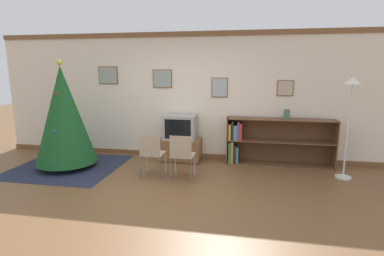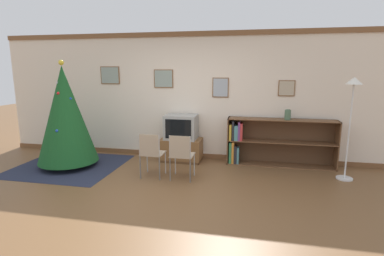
% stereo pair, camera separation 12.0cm
% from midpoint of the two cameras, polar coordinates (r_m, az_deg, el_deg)
% --- Properties ---
extents(ground_plane, '(24.00, 24.00, 0.00)m').
position_cam_midpoint_polar(ground_plane, '(4.75, -6.46, -12.91)').
color(ground_plane, brown).
extents(wall_back, '(8.76, 0.11, 2.70)m').
position_cam_midpoint_polar(wall_back, '(6.51, -1.08, 6.04)').
color(wall_back, silver).
rests_on(wall_back, ground_plane).
extents(area_rug, '(2.04, 1.91, 0.01)m').
position_cam_midpoint_polar(area_rug, '(6.59, -23.02, -6.79)').
color(area_rug, '#23283D').
rests_on(area_rug, ground_plane).
extents(christmas_tree, '(1.16, 1.16, 2.10)m').
position_cam_midpoint_polar(christmas_tree, '(6.36, -23.73, 2.25)').
color(christmas_tree, maroon).
rests_on(christmas_tree, area_rug).
extents(tv_console, '(0.86, 0.51, 0.48)m').
position_cam_midpoint_polar(tv_console, '(6.42, -2.75, -4.14)').
color(tv_console, brown).
rests_on(tv_console, ground_plane).
extents(television, '(0.66, 0.50, 0.51)m').
position_cam_midpoint_polar(television, '(6.30, -2.80, 0.19)').
color(television, '#9E9E99').
rests_on(television, tv_console).
extents(folding_chair_left, '(0.40, 0.40, 0.82)m').
position_cam_midpoint_polar(folding_chair_left, '(5.39, -8.37, -4.67)').
color(folding_chair_left, tan).
rests_on(folding_chair_left, ground_plane).
extents(folding_chair_right, '(0.40, 0.40, 0.82)m').
position_cam_midpoint_polar(folding_chair_right, '(5.24, -2.63, -5.01)').
color(folding_chair_right, tan).
rests_on(folding_chair_right, ground_plane).
extents(bookshelf, '(2.13, 0.36, 0.95)m').
position_cam_midpoint_polar(bookshelf, '(6.31, 13.06, -2.49)').
color(bookshelf, brown).
rests_on(bookshelf, ground_plane).
extents(vase, '(0.12, 0.12, 0.20)m').
position_cam_midpoint_polar(vase, '(6.18, 17.05, 2.53)').
color(vase, '#47664C').
rests_on(vase, bookshelf).
extents(standing_lamp, '(0.28, 0.28, 1.80)m').
position_cam_midpoint_polar(standing_lamp, '(5.82, 27.47, 4.49)').
color(standing_lamp, silver).
rests_on(standing_lamp, ground_plane).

